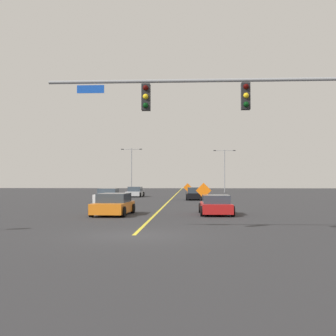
# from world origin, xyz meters

# --- Properties ---
(ground) EXTENTS (208.16, 208.16, 0.00)m
(ground) POSITION_xyz_m (0.00, 0.00, 0.00)
(ground) COLOR #2D2D30
(road_centre_stripe) EXTENTS (0.16, 115.64, 0.01)m
(road_centre_stripe) POSITION_xyz_m (0.00, 57.82, 0.00)
(road_centre_stripe) COLOR yellow
(road_centre_stripe) RESTS_ON ground
(traffic_signal_assembly) EXTENTS (11.91, 0.44, 6.66)m
(traffic_signal_assembly) POSITION_xyz_m (4.35, -0.01, 4.96)
(traffic_signal_assembly) COLOR gray
(traffic_signal_assembly) RESTS_ON ground
(street_lamp_near_right) EXTENTS (3.73, 0.24, 7.92)m
(street_lamp_near_right) POSITION_xyz_m (-8.18, 57.71, 4.72)
(street_lamp_near_right) COLOR gray
(street_lamp_near_right) RESTS_ON ground
(street_lamp_mid_right) EXTENTS (4.03, 0.24, 7.88)m
(street_lamp_mid_right) POSITION_xyz_m (8.61, 61.35, 4.73)
(street_lamp_mid_right) COLOR gray
(street_lamp_mid_right) RESTS_ON ground
(construction_sign_median_near) EXTENTS (1.39, 0.31, 1.98)m
(construction_sign_median_near) POSITION_xyz_m (3.44, 21.26, 1.21)
(construction_sign_median_near) COLOR orange
(construction_sign_median_near) RESTS_ON ground
(construction_sign_left_shoulder) EXTENTS (1.15, 0.17, 1.82)m
(construction_sign_left_shoulder) POSITION_xyz_m (1.90, 40.20, 1.15)
(construction_sign_left_shoulder) COLOR orange
(construction_sign_left_shoulder) RESTS_ON ground
(car_red_far) EXTENTS (2.10, 4.22, 1.25)m
(car_red_far) POSITION_xyz_m (3.86, 10.33, 0.60)
(car_red_far) COLOR red
(car_red_far) RESTS_ON ground
(car_black_near) EXTENTS (1.99, 3.85, 1.41)m
(car_black_near) POSITION_xyz_m (2.77, 30.82, 0.67)
(car_black_near) COLOR black
(car_black_near) RESTS_ON ground
(car_silver_mid) EXTENTS (2.20, 4.50, 1.36)m
(car_silver_mid) POSITION_xyz_m (-5.16, 39.56, 0.63)
(car_silver_mid) COLOR #B7BABF
(car_silver_mid) RESTS_ON ground
(car_white_approaching) EXTENTS (2.11, 4.32, 1.42)m
(car_white_approaching) POSITION_xyz_m (-5.49, 22.55, 0.66)
(car_white_approaching) COLOR white
(car_white_approaching) RESTS_ON ground
(car_orange_distant) EXTENTS (2.33, 4.52, 1.36)m
(car_orange_distant) POSITION_xyz_m (-2.61, 9.81, 0.65)
(car_orange_distant) COLOR orange
(car_orange_distant) RESTS_ON ground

